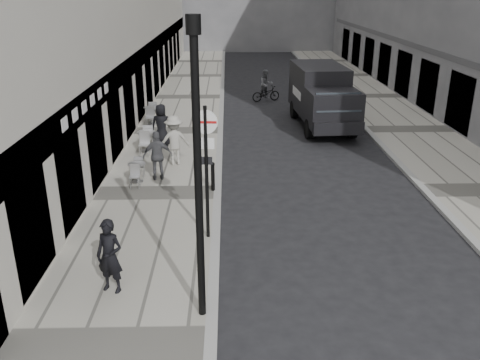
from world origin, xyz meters
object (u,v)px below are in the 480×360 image
object	(u,v)px
panel_van	(322,94)
cyclist	(266,89)
sign_post	(206,156)
lamppost	(198,164)
walking_man	(110,256)

from	to	relation	value
panel_van	cyclist	size ratio (longest dim) A/B	3.33
panel_van	cyclist	xyz separation A→B (m)	(-2.28, 5.76, -0.89)
sign_post	lamppost	world-z (taller)	lamppost
walking_man	lamppost	bearing A→B (deg)	-4.26
walking_man	sign_post	distance (m)	3.60
sign_post	panel_van	world-z (taller)	sign_post
cyclist	sign_post	bearing A→B (deg)	-118.71
lamppost	cyclist	xyz separation A→B (m)	(2.84, 21.11, -2.73)
walking_man	sign_post	size ratio (longest dim) A/B	0.48
walking_man	lamppost	world-z (taller)	lamppost
walking_man	cyclist	world-z (taller)	cyclist
walking_man	panel_van	xyz separation A→B (m)	(7.19, 14.43, 0.63)
sign_post	panel_van	distance (m)	12.96
sign_post	lamppost	distance (m)	3.62
panel_van	cyclist	world-z (taller)	panel_van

